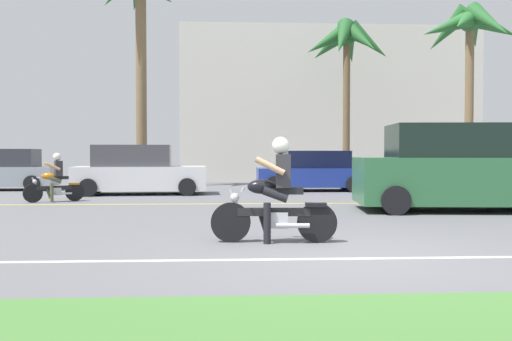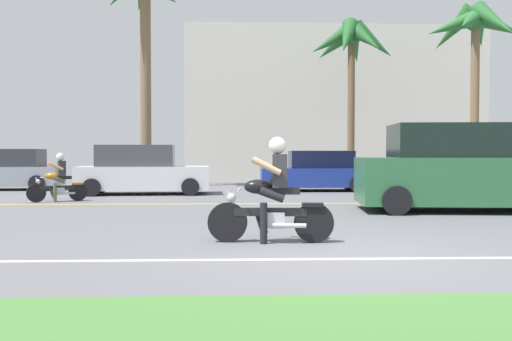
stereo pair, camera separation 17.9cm
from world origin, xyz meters
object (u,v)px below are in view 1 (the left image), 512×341
at_px(palm_tree_2, 141,2).
at_px(palm_tree_0, 469,33).
at_px(parked_car_3, 457,172).
at_px(parked_car_2, 313,172).
at_px(suv_nearby, 464,169).
at_px(palm_tree_1, 346,47).
at_px(motorcyclist_distant, 55,181).
at_px(motorcyclist, 275,198).
at_px(parked_car_1, 138,171).

bearing_deg(palm_tree_2, palm_tree_0, 0.18).
xyz_separation_m(parked_car_3, palm_tree_0, (2.12, 3.98, 5.48)).
xyz_separation_m(parked_car_2, parked_car_3, (4.59, -1.57, 0.03)).
bearing_deg(suv_nearby, palm_tree_0, 65.89).
height_order(parked_car_2, palm_tree_2, palm_tree_2).
xyz_separation_m(palm_tree_1, palm_tree_2, (-8.38, -1.35, 1.42)).
distance_m(parked_car_2, motorcyclist_distant, 8.84).
height_order(palm_tree_1, palm_tree_2, palm_tree_2).
bearing_deg(motorcyclist, parked_car_3, 55.08).
relative_size(palm_tree_1, motorcyclist_distant, 4.70).
distance_m(parked_car_1, parked_car_3, 10.53).
xyz_separation_m(motorcyclist, suv_nearby, (4.80, 4.42, 0.30)).
distance_m(parked_car_2, parked_car_3, 4.85).
distance_m(motorcyclist, palm_tree_1, 16.67).
bearing_deg(motorcyclist, palm_tree_0, 56.96).
bearing_deg(parked_car_2, parked_car_1, -166.57).
height_order(parked_car_2, motorcyclist_distant, parked_car_2).
distance_m(parked_car_3, palm_tree_1, 7.80).
bearing_deg(palm_tree_2, palm_tree_1, 9.17).
height_order(suv_nearby, parked_car_3, suv_nearby).
bearing_deg(palm_tree_1, parked_car_1, -147.08).
bearing_deg(parked_car_2, suv_nearby, -71.00).
xyz_separation_m(parked_car_1, palm_tree_0, (12.64, 3.83, 5.43)).
height_order(motorcyclist, motorcyclist_distant, motorcyclist).
relative_size(suv_nearby, palm_tree_0, 0.69).
bearing_deg(motorcyclist, parked_car_2, 78.44).
xyz_separation_m(motorcyclist, palm_tree_1, (4.35, 15.24, 5.14)).
height_order(motorcyclist, palm_tree_1, palm_tree_1).
distance_m(motorcyclist, motorcyclist_distant, 9.14).
distance_m(parked_car_1, palm_tree_1, 10.73).
distance_m(suv_nearby, palm_tree_0, 11.65).
xyz_separation_m(suv_nearby, parked_car_1, (-8.39, 5.69, -0.23)).
distance_m(suv_nearby, palm_tree_1, 11.86).
relative_size(palm_tree_2, motorcyclist_distant, 5.87).
height_order(palm_tree_0, motorcyclist_distant, palm_tree_0).
xyz_separation_m(parked_car_1, parked_car_3, (10.53, -0.16, -0.05)).
bearing_deg(motorcyclist, suv_nearby, 42.62).
xyz_separation_m(palm_tree_0, motorcyclist_distant, (-14.50, -6.58, -5.61)).
distance_m(motorcyclist, parked_car_3, 12.13).
distance_m(motorcyclist, parked_car_2, 11.76).
height_order(parked_car_2, palm_tree_0, palm_tree_0).
xyz_separation_m(parked_car_2, palm_tree_2, (-6.39, 2.37, 6.56)).
distance_m(palm_tree_1, palm_tree_2, 8.61).
bearing_deg(suv_nearby, palm_tree_1, 92.38).
bearing_deg(palm_tree_1, suv_nearby, -87.62).
distance_m(parked_car_3, palm_tree_0, 7.09).
height_order(motorcyclist, parked_car_1, parked_car_1).
relative_size(suv_nearby, palm_tree_2, 0.59).
xyz_separation_m(parked_car_3, motorcyclist_distant, (-12.38, -2.60, -0.13)).
height_order(motorcyclist, palm_tree_2, palm_tree_2).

